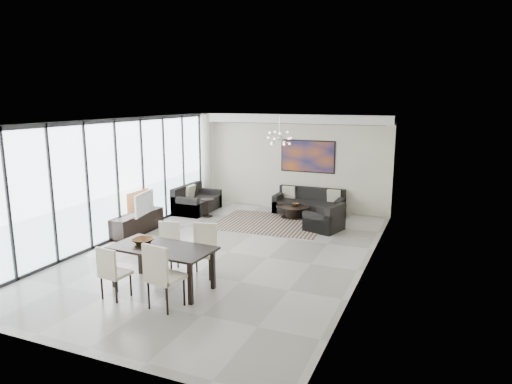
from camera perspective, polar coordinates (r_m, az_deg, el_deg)
The scene contains 20 objects.
room_shell at distance 9.71m, azimuth -1.21°, elevation 0.26°, with size 6.00×9.00×2.90m.
window_wall at distance 11.44m, azimuth -16.60°, elevation 1.60°, with size 0.37×8.95×2.90m.
soffit at distance 13.71m, azimuth 4.35°, elevation 9.13°, with size 5.98×0.40×0.26m, color white.
painting at distance 13.82m, azimuth 6.47°, elevation 4.45°, with size 1.68×0.04×0.98m, color #B75319.
chandelier at distance 11.94m, azimuth 2.94°, elevation 6.75°, with size 0.66×0.66×0.71m.
rug at distance 12.54m, azimuth 1.88°, elevation -3.90°, with size 2.86×2.20×0.01m, color black.
coffee_table at distance 13.16m, azimuth 4.63°, elevation -2.35°, with size 0.97×0.97×0.34m.
bowl_coffee at distance 13.14m, azimuth 4.94°, elevation -1.57°, with size 0.22×0.22×0.07m, color brown.
sofa_main at distance 13.63m, azimuth 6.66°, elevation -1.64°, with size 2.03×0.83×0.74m.
loveseat at distance 13.91m, azimuth -7.54°, elevation -1.32°, with size 0.88×1.57×0.79m.
armchair at distance 11.95m, azimuth 8.66°, elevation -3.64°, with size 1.01×1.04×0.71m.
side_table at distance 13.21m, azimuth -6.07°, elevation -1.61°, with size 0.38×0.38×0.52m.
tv_console at distance 11.96m, azimuth -14.64°, elevation -3.80°, with size 0.47×1.66×0.52m, color black.
television at distance 11.71m, azimuth -14.24°, elevation -1.38°, with size 0.97×0.13×0.56m, color gray.
dining_table at distance 8.36m, azimuth -11.61°, elevation -7.30°, with size 1.90×1.03×0.77m.
dining_chair_sw at distance 8.16m, azimuth -17.64°, elevation -9.24°, with size 0.47×0.47×0.93m.
dining_chair_se at distance 7.54m, azimuth -11.81°, elevation -9.76°, with size 0.59×0.59×1.12m.
dining_chair_nw at distance 9.33m, azimuth -10.97°, elevation -6.20°, with size 0.50×0.50×0.95m.
dining_chair_ne at distance 8.89m, azimuth -6.52°, elevation -6.71°, with size 0.56×0.56×1.01m.
bowl_dining at distance 8.60m, azimuth -13.91°, elevation -5.95°, with size 0.38×0.38×0.09m, color brown.
Camera 1 is at (4.32, -8.70, 3.37)m, focal length 32.00 mm.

